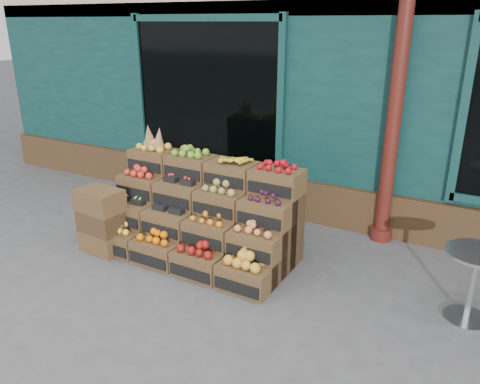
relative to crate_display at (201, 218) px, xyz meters
The scene contains 6 objects.
ground 1.02m from the crate_display, 40.40° to the right, with size 60.00×60.00×0.00m, color #4C4C4F.
shop_facade 4.97m from the crate_display, 81.30° to the left, with size 12.00×6.24×4.80m.
crate_display is the anchor object (origin of this frame).
spare_crates 1.23m from the crate_display, 152.75° to the right, with size 0.57×0.41×0.81m.
bistro_table 3.05m from the crate_display, ahead, with size 0.59×0.59×0.74m.
shopkeeper 2.64m from the crate_display, 118.51° to the left, with size 0.79×0.52×2.16m, color #195A1F.
Camera 1 is at (2.28, -3.81, 2.74)m, focal length 35.00 mm.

